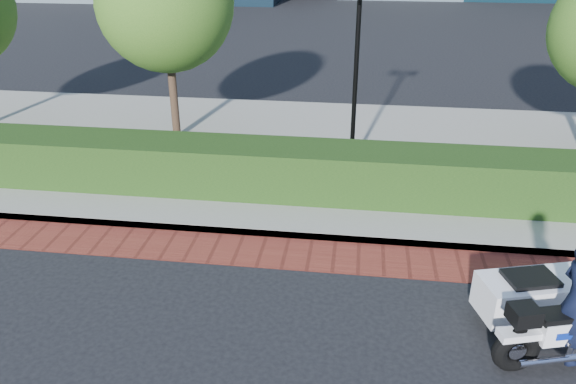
# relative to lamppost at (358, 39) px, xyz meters

# --- Properties ---
(ground) EXTENTS (120.00, 120.00, 0.00)m
(ground) POSITION_rel_lamppost_xyz_m (-1.00, -5.20, -2.96)
(ground) COLOR black
(ground) RESTS_ON ground
(brick_strip) EXTENTS (60.00, 1.00, 0.01)m
(brick_strip) POSITION_rel_lamppost_xyz_m (-1.00, -3.70, -2.95)
(brick_strip) COLOR maroon
(brick_strip) RESTS_ON ground
(sidewalk) EXTENTS (60.00, 8.00, 0.15)m
(sidewalk) POSITION_rel_lamppost_xyz_m (-1.00, 0.80, -2.88)
(sidewalk) COLOR gray
(sidewalk) RESTS_ON ground
(hedge_main) EXTENTS (18.00, 1.20, 1.00)m
(hedge_main) POSITION_rel_lamppost_xyz_m (-1.00, -1.60, -2.31)
(hedge_main) COLOR black
(hedge_main) RESTS_ON sidewalk
(lamppost) EXTENTS (1.02, 0.70, 4.21)m
(lamppost) POSITION_rel_lamppost_xyz_m (0.00, 0.00, 0.00)
(lamppost) COLOR black
(lamppost) RESTS_ON sidewalk
(tree_b) EXTENTS (3.20, 3.20, 4.89)m
(tree_b) POSITION_rel_lamppost_xyz_m (-4.50, 1.30, 0.48)
(tree_b) COLOR #332319
(tree_b) RESTS_ON sidewalk
(police_motorcycle) EXTENTS (2.39, 1.73, 1.92)m
(police_motorcycle) POSITION_rel_lamppost_xyz_m (2.88, -5.52, -2.30)
(police_motorcycle) COLOR black
(police_motorcycle) RESTS_ON ground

